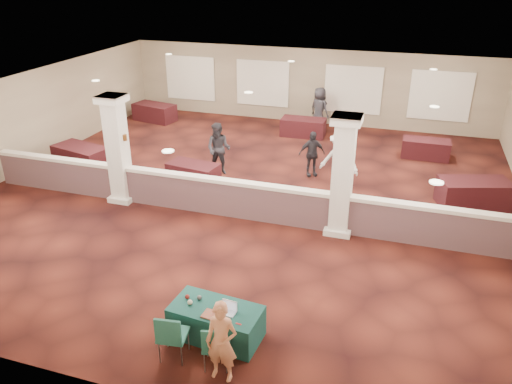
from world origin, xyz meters
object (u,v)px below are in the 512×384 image
(conf_chair_main, at_px, (216,344))
(attendee_a, at_px, (219,149))
(conf_chair_side, at_px, (171,334))
(attendee_d, at_px, (319,109))
(woman, at_px, (222,342))
(far_table_front_right, at_px, (474,193))
(attendee_b, at_px, (340,161))
(far_table_front_center, at_px, (193,173))
(near_table, at_px, (216,322))
(far_table_back_center, at_px, (303,127))
(far_table_back_left, at_px, (155,112))
(attendee_c, at_px, (312,154))
(far_table_back_right, at_px, (426,149))
(far_table_front_left, at_px, (81,157))

(conf_chair_main, xyz_separation_m, attendee_a, (-3.23, 8.36, 0.32))
(conf_chair_side, relative_size, attendee_d, 0.55)
(woman, bearing_deg, far_table_front_right, 61.40)
(far_table_front_right, xyz_separation_m, attendee_b, (-3.96, -0.05, 0.56))
(attendee_b, bearing_deg, far_table_front_center, -157.15)
(near_table, bearing_deg, far_table_back_center, 100.09)
(far_table_front_center, height_order, attendee_a, attendee_a)
(far_table_back_left, height_order, attendee_a, attendee_a)
(far_table_back_center, height_order, attendee_d, attendee_d)
(conf_chair_main, bearing_deg, attendee_c, 76.67)
(far_table_back_left, relative_size, attendee_a, 1.06)
(attendee_a, distance_m, attendee_d, 6.14)
(conf_chair_side, bearing_deg, attendee_b, 71.23)
(near_table, bearing_deg, far_table_front_right, 60.92)
(far_table_front_right, xyz_separation_m, far_table_back_right, (-1.36, 3.73, -0.06))
(near_table, xyz_separation_m, attendee_d, (-0.64, 13.26, 0.58))
(far_table_front_center, height_order, far_table_back_center, far_table_back_center)
(conf_chair_main, distance_m, conf_chair_side, 0.83)
(far_table_back_center, relative_size, attendee_d, 0.97)
(conf_chair_main, bearing_deg, conf_chair_side, 167.97)
(far_table_back_left, bearing_deg, far_table_back_center, -0.61)
(conf_chair_main, height_order, far_table_back_left, conf_chair_main)
(near_table, height_order, far_table_back_left, far_table_back_left)
(attendee_c, bearing_deg, woman, -117.15)
(attendee_b, height_order, attendee_d, attendee_b)
(near_table, bearing_deg, far_table_front_center, 122.52)
(far_table_front_center, xyz_separation_m, attendee_c, (3.50, 1.76, 0.44))
(woman, height_order, attendee_b, attendee_b)
(woman, distance_m, attendee_a, 9.16)
(woman, height_order, far_table_back_center, woman)
(conf_chair_side, xyz_separation_m, far_table_back_center, (-0.58, 13.15, -0.23))
(far_table_front_center, distance_m, attendee_c, 3.94)
(conf_chair_main, bearing_deg, far_table_front_right, 45.33)
(conf_chair_main, relative_size, woman, 0.61)
(near_table, relative_size, woman, 1.12)
(attendee_c, bearing_deg, attendee_d, 68.68)
(attendee_a, bearing_deg, conf_chair_main, -68.60)
(conf_chair_main, xyz_separation_m, attendee_d, (-0.95, 14.05, 0.36))
(far_table_front_right, bearing_deg, far_table_back_right, 110.09)
(far_table_front_left, bearing_deg, conf_chair_main, -42.82)
(conf_chair_main, distance_m, attendee_d, 14.09)
(conf_chair_side, xyz_separation_m, attendee_a, (-2.40, 8.40, 0.29))
(far_table_back_left, bearing_deg, attendee_b, -28.63)
(far_table_front_left, distance_m, far_table_back_right, 12.27)
(conf_chair_side, bearing_deg, far_table_front_right, 48.57)
(near_table, bearing_deg, far_table_front_left, 144.30)
(far_table_front_right, height_order, attendee_d, attendee_d)
(near_table, relative_size, attendee_b, 0.89)
(near_table, xyz_separation_m, far_table_front_left, (-7.63, 6.56, 0.06))
(conf_chair_main, bearing_deg, far_table_back_center, 81.35)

